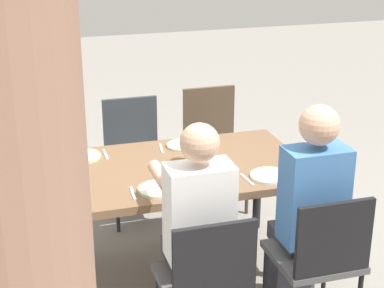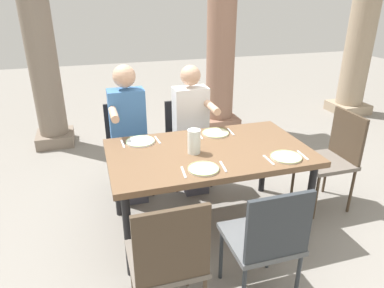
{
  "view_description": "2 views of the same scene",
  "coord_description": "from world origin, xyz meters",
  "px_view_note": "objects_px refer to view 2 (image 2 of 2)",
  "views": [
    {
      "loc": [
        0.92,
        3.48,
        2.27
      ],
      "look_at": [
        -0.12,
        0.01,
        0.88
      ],
      "focal_mm": 58.93,
      "sensor_mm": 36.0,
      "label": 1
    },
    {
      "loc": [
        -0.89,
        -2.47,
        1.94
      ],
      "look_at": [
        -0.12,
        0.08,
        0.78
      ],
      "focal_mm": 32.91,
      "sensor_mm": 36.0,
      "label": 2
    }
  ],
  "objects_px": {
    "diner_man_white": "(193,126)",
    "plate_3": "(286,157)",
    "plate_2": "(215,133)",
    "water_pitcher": "(194,143)",
    "chair_west_north": "(128,140)",
    "diner_woman_green": "(129,130)",
    "stone_column_far": "(362,30)",
    "chair_west_south": "(168,258)",
    "chair_mid_north": "(187,136)",
    "chair_mid_south": "(267,238)",
    "chair_head_east": "(334,154)",
    "stone_column_near": "(39,36)",
    "dining_table": "(209,157)",
    "plate_0": "(140,141)",
    "plate_1": "(203,169)",
    "stone_column_centre": "(221,33)"
  },
  "relations": [
    {
      "from": "chair_west_south",
      "to": "stone_column_far",
      "type": "distance_m",
      "value": 5.18
    },
    {
      "from": "chair_head_east",
      "to": "plate_2",
      "type": "bearing_deg",
      "value": 163.69
    },
    {
      "from": "water_pitcher",
      "to": "plate_0",
      "type": "bearing_deg",
      "value": 138.51
    },
    {
      "from": "plate_2",
      "to": "chair_west_north",
      "type": "bearing_deg",
      "value": 141.49
    },
    {
      "from": "chair_west_north",
      "to": "water_pitcher",
      "type": "relative_size",
      "value": 4.56
    },
    {
      "from": "diner_man_white",
      "to": "water_pitcher",
      "type": "distance_m",
      "value": 0.76
    },
    {
      "from": "chair_mid_south",
      "to": "plate_2",
      "type": "relative_size",
      "value": 3.68
    },
    {
      "from": "plate_0",
      "to": "chair_mid_south",
      "type": "bearing_deg",
      "value": -64.4
    },
    {
      "from": "chair_mid_north",
      "to": "diner_man_white",
      "type": "bearing_deg",
      "value": -89.12
    },
    {
      "from": "diner_man_white",
      "to": "plate_1",
      "type": "height_order",
      "value": "diner_man_white"
    },
    {
      "from": "water_pitcher",
      "to": "stone_column_far",
      "type": "bearing_deg",
      "value": 33.88
    },
    {
      "from": "plate_1",
      "to": "plate_3",
      "type": "relative_size",
      "value": 0.95
    },
    {
      "from": "chair_mid_south",
      "to": "water_pitcher",
      "type": "height_order",
      "value": "water_pitcher"
    },
    {
      "from": "dining_table",
      "to": "plate_0",
      "type": "xyz_separation_m",
      "value": [
        -0.51,
        0.32,
        0.08
      ]
    },
    {
      "from": "dining_table",
      "to": "chair_west_south",
      "type": "relative_size",
      "value": 1.76
    },
    {
      "from": "chair_head_east",
      "to": "stone_column_far",
      "type": "xyz_separation_m",
      "value": [
        2.15,
        2.35,
        0.83
      ]
    },
    {
      "from": "chair_west_south",
      "to": "plate_2",
      "type": "height_order",
      "value": "chair_west_south"
    },
    {
      "from": "plate_3",
      "to": "chair_mid_north",
      "type": "bearing_deg",
      "value": 110.43
    },
    {
      "from": "stone_column_near",
      "to": "diner_man_white",
      "type": "bearing_deg",
      "value": -48.2
    },
    {
      "from": "stone_column_far",
      "to": "plate_1",
      "type": "xyz_separation_m",
      "value": [
        -3.54,
        -2.67,
        -0.62
      ]
    },
    {
      "from": "diner_man_white",
      "to": "dining_table",
      "type": "bearing_deg",
      "value": -96.02
    },
    {
      "from": "chair_mid_south",
      "to": "stone_column_centre",
      "type": "distance_m",
      "value": 3.49
    },
    {
      "from": "diner_woman_green",
      "to": "stone_column_far",
      "type": "distance_m",
      "value": 4.33
    },
    {
      "from": "water_pitcher",
      "to": "plate_2",
      "type": "bearing_deg",
      "value": 47.18
    },
    {
      "from": "stone_column_near",
      "to": "dining_table",
      "type": "bearing_deg",
      "value": -59.25
    },
    {
      "from": "water_pitcher",
      "to": "stone_column_near",
      "type": "bearing_deg",
      "value": 118.12
    },
    {
      "from": "chair_west_south",
      "to": "plate_3",
      "type": "bearing_deg",
      "value": 28.38
    },
    {
      "from": "chair_west_south",
      "to": "chair_head_east",
      "type": "xyz_separation_m",
      "value": [
        1.8,
        0.9,
        0.01
      ]
    },
    {
      "from": "chair_mid_south",
      "to": "chair_head_east",
      "type": "bearing_deg",
      "value": 37.55
    },
    {
      "from": "plate_2",
      "to": "water_pitcher",
      "type": "distance_m",
      "value": 0.46
    },
    {
      "from": "chair_west_south",
      "to": "diner_woman_green",
      "type": "relative_size",
      "value": 0.7
    },
    {
      "from": "chair_west_south",
      "to": "chair_head_east",
      "type": "bearing_deg",
      "value": 26.62
    },
    {
      "from": "stone_column_near",
      "to": "water_pitcher",
      "type": "distance_m",
      "value": 2.75
    },
    {
      "from": "plate_2",
      "to": "water_pitcher",
      "type": "height_order",
      "value": "water_pitcher"
    },
    {
      "from": "chair_west_south",
      "to": "stone_column_near",
      "type": "bearing_deg",
      "value": 104.42
    },
    {
      "from": "chair_mid_north",
      "to": "diner_woman_green",
      "type": "relative_size",
      "value": 0.66
    },
    {
      "from": "chair_mid_south",
      "to": "water_pitcher",
      "type": "distance_m",
      "value": 0.96
    },
    {
      "from": "stone_column_far",
      "to": "water_pitcher",
      "type": "height_order",
      "value": "stone_column_far"
    },
    {
      "from": "plate_0",
      "to": "plate_3",
      "type": "distance_m",
      "value": 1.22
    },
    {
      "from": "chair_head_east",
      "to": "stone_column_far",
      "type": "height_order",
      "value": "stone_column_far"
    },
    {
      "from": "chair_mid_north",
      "to": "chair_mid_south",
      "type": "relative_size",
      "value": 0.97
    },
    {
      "from": "stone_column_near",
      "to": "stone_column_far",
      "type": "bearing_deg",
      "value": 0.0
    },
    {
      "from": "dining_table",
      "to": "plate_3",
      "type": "relative_size",
      "value": 6.73
    },
    {
      "from": "stone_column_near",
      "to": "stone_column_far",
      "type": "height_order",
      "value": "stone_column_near"
    },
    {
      "from": "diner_woman_green",
      "to": "plate_2",
      "type": "xyz_separation_m",
      "value": [
        0.74,
        -0.4,
        0.04
      ]
    },
    {
      "from": "plate_1",
      "to": "dining_table",
      "type": "bearing_deg",
      "value": 64.02
    },
    {
      "from": "plate_0",
      "to": "plate_1",
      "type": "height_order",
      "value": "same"
    },
    {
      "from": "stone_column_near",
      "to": "plate_3",
      "type": "bearing_deg",
      "value": -54.22
    },
    {
      "from": "diner_man_white",
      "to": "plate_3",
      "type": "xyz_separation_m",
      "value": [
        0.45,
        -1.02,
        0.07
      ]
    },
    {
      "from": "plate_2",
      "to": "chair_head_east",
      "type": "bearing_deg",
      "value": -16.31
    }
  ]
}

